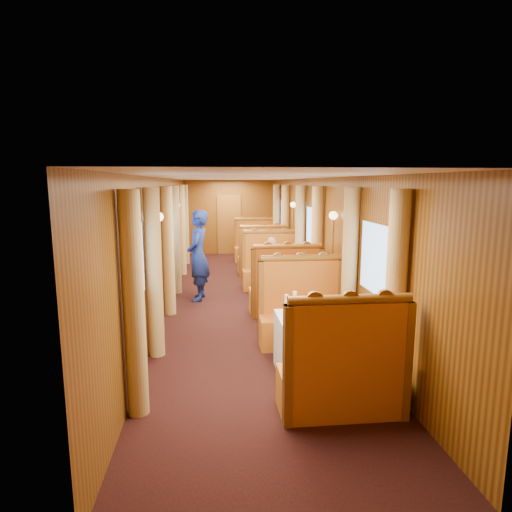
{
  "coord_description": "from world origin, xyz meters",
  "views": [
    {
      "loc": [
        -0.57,
        -8.57,
        2.41
      ],
      "look_at": [
        0.24,
        -0.7,
        1.05
      ],
      "focal_mm": 30.0,
      "sensor_mm": 36.0,
      "label": 1
    }
  ],
  "objects": [
    {
      "name": "wall_near",
      "position": [
        0.0,
        -6.0,
        1.25
      ],
      "size": [
        3.0,
        0.01,
        2.5
      ],
      "primitive_type": null,
      "rotation": [
        -1.57,
        0.0,
        0.0
      ],
      "color": "brown",
      "rests_on": "floor"
    },
    {
      "name": "window_right_mid",
      "position": [
        1.49,
        0.0,
        1.45
      ],
      "size": [
        0.01,
        1.2,
        0.9
      ],
      "primitive_type": null,
      "rotation": [
        1.57,
        0.0,
        -1.57
      ],
      "color": "#80ADE4",
      "rests_on": "wall_right"
    },
    {
      "name": "doorway_far",
      "position": [
        0.0,
        5.97,
        1.0
      ],
      "size": [
        0.8,
        0.04,
        2.0
      ],
      "primitive_type": "cube",
      "color": "#915D21",
      "rests_on": "floor"
    },
    {
      "name": "floor",
      "position": [
        0.0,
        0.0,
        0.0
      ],
      "size": [
        3.0,
        12.0,
        0.01
      ],
      "primitive_type": null,
      "color": "black",
      "rests_on": "ground"
    },
    {
      "name": "curtain_left_mid_a",
      "position": [
        -1.38,
        -0.78,
        1.18
      ],
      "size": [
        0.22,
        0.22,
        2.35
      ],
      "primitive_type": "cylinder",
      "color": "tan",
      "rests_on": "floor"
    },
    {
      "name": "window_right_far",
      "position": [
        1.49,
        3.5,
        1.45
      ],
      "size": [
        0.01,
        1.2,
        0.9
      ],
      "primitive_type": null,
      "rotation": [
        1.57,
        0.0,
        -1.57
      ],
      "color": "#80ADE4",
      "rests_on": "wall_right"
    },
    {
      "name": "teapot_right",
      "position": [
        0.69,
        -3.66,
        0.81
      ],
      "size": [
        0.15,
        0.11,
        0.12
      ],
      "primitive_type": null,
      "rotation": [
        0.0,
        0.0,
        0.01
      ],
      "color": "silver",
      "rests_on": "tea_tray"
    },
    {
      "name": "sconce_right_aft",
      "position": [
        1.4,
        1.75,
        1.38
      ],
      "size": [
        0.14,
        0.14,
        1.95
      ],
      "color": "#BF8C3F",
      "rests_on": "floor"
    },
    {
      "name": "cup_inboard",
      "position": [
        0.35,
        -3.41,
        0.86
      ],
      "size": [
        0.08,
        0.08,
        0.26
      ],
      "rotation": [
        0.0,
        0.0,
        -0.16
      ],
      "color": "white",
      "rests_on": "table_near"
    },
    {
      "name": "curtain_right_far_a",
      "position": [
        1.38,
        2.72,
        1.18
      ],
      "size": [
        0.22,
        0.22,
        2.35
      ],
      "primitive_type": "cylinder",
      "color": "tan",
      "rests_on": "floor"
    },
    {
      "name": "fruit_plate",
      "position": [
        1.07,
        -3.59,
        0.77
      ],
      "size": [
        0.21,
        0.21,
        0.05
      ],
      "rotation": [
        0.0,
        0.0,
        0.31
      ],
      "color": "white",
      "rests_on": "table_near"
    },
    {
      "name": "wall_right",
      "position": [
        1.5,
        0.0,
        1.25
      ],
      "size": [
        0.01,
        12.0,
        2.5
      ],
      "primitive_type": null,
      "rotation": [
        1.57,
        0.0,
        -1.57
      ],
      "color": "brown",
      "rests_on": "floor"
    },
    {
      "name": "banquette_mid_fwd",
      "position": [
        0.75,
        -1.01,
        0.42
      ],
      "size": [
        1.3,
        0.55,
        1.34
      ],
      "color": "#A73D12",
      "rests_on": "floor"
    },
    {
      "name": "cup_outboard",
      "position": [
        0.48,
        -3.26,
        0.86
      ],
      "size": [
        0.08,
        0.08,
        0.26
      ],
      "rotation": [
        0.0,
        0.0,
        -0.22
      ],
      "color": "white",
      "rests_on": "table_near"
    },
    {
      "name": "window_right_near",
      "position": [
        1.49,
        -3.5,
        1.45
      ],
      "size": [
        0.01,
        1.2,
        0.9
      ],
      "primitive_type": null,
      "rotation": [
        1.57,
        0.0,
        -1.57
      ],
      "color": "#80ADE4",
      "rests_on": "wall_right"
    },
    {
      "name": "sconce_right_fore",
      "position": [
        1.4,
        -1.75,
        1.38
      ],
      "size": [
        0.14,
        0.14,
        1.95
      ],
      "color": "#BF8C3F",
      "rests_on": "floor"
    },
    {
      "name": "steward",
      "position": [
        -0.87,
        0.16,
        0.93
      ],
      "size": [
        0.51,
        0.72,
        1.87
      ],
      "primitive_type": "imported",
      "rotation": [
        0.0,
        0.0,
        -1.66
      ],
      "color": "navy",
      "rests_on": "floor"
    },
    {
      "name": "banquette_far_aft",
      "position": [
        0.75,
        4.51,
        0.42
      ],
      "size": [
        1.3,
        0.55,
        1.34
      ],
      "color": "#A73D12",
      "rests_on": "floor"
    },
    {
      "name": "sconce_left_fore",
      "position": [
        -1.4,
        -1.75,
        1.38
      ],
      "size": [
        0.14,
        0.14,
        1.95
      ],
      "color": "#BF8C3F",
      "rests_on": "floor"
    },
    {
      "name": "curtain_right_mid_a",
      "position": [
        1.38,
        -0.78,
        1.18
      ],
      "size": [
        0.22,
        0.22,
        2.35
      ],
      "primitive_type": "cylinder",
      "color": "tan",
      "rests_on": "floor"
    },
    {
      "name": "passenger",
      "position": [
        0.75,
        0.8,
        0.74
      ],
      "size": [
        0.4,
        0.44,
        0.76
      ],
      "color": "beige",
      "rests_on": "banquette_mid_aft"
    },
    {
      "name": "curtain_right_near_b",
      "position": [
        1.38,
        -2.72,
        1.18
      ],
      "size": [
        0.22,
        0.22,
        2.35
      ],
      "primitive_type": "cylinder",
      "color": "tan",
      "rests_on": "floor"
    },
    {
      "name": "window_left_mid",
      "position": [
        -1.49,
        0.0,
        1.45
      ],
      "size": [
        0.01,
        1.2,
        0.9
      ],
      "primitive_type": null,
      "rotation": [
        1.57,
        0.0,
        1.57
      ],
      "color": "#80ADE4",
      "rests_on": "wall_left"
    },
    {
      "name": "table_far",
      "position": [
        0.75,
        3.5,
        0.38
      ],
      "size": [
        1.05,
        0.72,
        0.75
      ],
      "primitive_type": "cube",
      "color": "white",
      "rests_on": "floor"
    },
    {
      "name": "banquette_near_aft",
      "position": [
        0.75,
        -2.49,
        0.42
      ],
      "size": [
        1.3,
        0.55,
        1.34
      ],
      "color": "#A73D12",
      "rests_on": "floor"
    },
    {
      "name": "teapot_left",
      "position": [
        0.6,
        -3.6,
        0.82
      ],
      "size": [
        0.19,
        0.15,
        0.15
      ],
      "primitive_type": null,
      "rotation": [
        0.0,
        0.0,
        -0.07
      ],
      "color": "silver",
      "rests_on": "tea_tray"
    },
    {
      "name": "ceiling",
      "position": [
        0.0,
        0.0,
        2.5
      ],
      "size": [
        3.0,
        12.0,
        0.01
      ],
      "primitive_type": null,
      "rotation": [
        3.14,
        0.0,
        0.0
      ],
      "color": "silver",
      "rests_on": "wall_left"
    },
    {
      "name": "curtain_left_near_a",
      "position": [
        -1.38,
        -4.28,
        1.18
      ],
      "size": [
        0.22,
        0.22,
        2.35
      ],
      "primitive_type": "cylinder",
      "color": "tan",
      "rests_on": "floor"
    },
    {
      "name": "window_left_near",
      "position": [
        -1.49,
        -3.5,
        1.45
      ],
      "size": [
        0.01,
        1.2,
        0.9
      ],
      "primitive_type": null,
      "rotation": [
        1.57,
        0.0,
        1.57
      ],
      "color": "#80ADE4",
      "rests_on": "wall_left"
    },
    {
      "name": "rose_vase_far",
      "position": [
        0.77,
        3.47,
        0.93
      ],
      "size": [
        0.06,
        0.06,
        0.36
      ],
      "rotation": [
        0.0,
        0.0,
        -0.02
      ],
      "color": "silver",
      "rests_on": "table_far"
    },
    {
      "name": "curtain_right_near_a",
      "position": [
        1.38,
        -4.28,
        1.18
      ],
      "size": [
        0.22,
        0.22,
        2.35
      ],
      "primitive_type": "cylinder",
      "color": "tan",
      "rests_on": "floor"
    },
    {
      "name": "tea_tray",
      "position": [
        0.62,
        -3.57,
        0.76
      ],
      "size": [
        0.4,
        0.35,
        0.01
      ],
      "primitive_type": "cube",
      "rotation": [
        0.0,
        0.0,
        0.31
      ],
      "color": "silver",
      "rests_on": "table_near"
    },
    {
      "name": "table_mid",
      "position": [
        0.75,
        0.0,
        0.38
      ],
      "size": [
        1.05,
        0.72,
        0.75
      ],
      "primitive_type": "cube",
      "color": "white",
      "rests_on": "floor"
    },
    {
      "name": "curtain_left_near_b",
      "position": [
        -1.38,
        -2.72,
        1.18
      ],
      "size": [
        0.22,
        0.22,
        2.35
      ],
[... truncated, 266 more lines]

